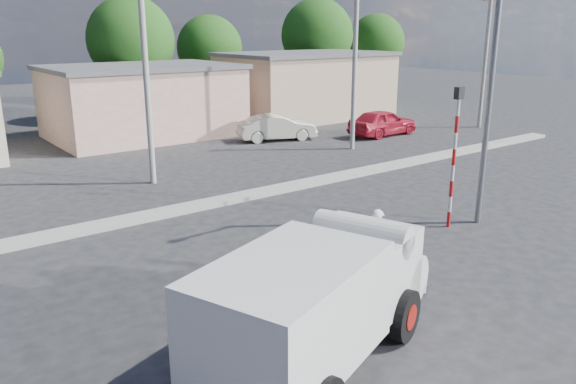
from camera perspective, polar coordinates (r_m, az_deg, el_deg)
ground_plane at (r=15.19m, az=13.08°, el=-7.47°), size 120.00×120.00×0.00m
median at (r=20.81m, az=-3.94°, el=-0.30°), size 40.00×0.80×0.16m
truck at (r=10.42m, az=3.58°, el=-10.46°), size 6.17×3.97×2.40m
bicycle at (r=13.65m, az=8.87°, el=-7.61°), size 2.03×0.78×1.05m
cyclist at (r=13.53m, az=8.93°, el=-6.36°), size 0.43×0.63×1.70m
car_cream at (r=31.36m, az=-1.14°, el=6.57°), size 4.59×2.87×1.43m
car_red at (r=33.24m, az=9.59°, el=6.99°), size 4.52×1.91×1.53m
traffic_pole at (r=17.74m, az=16.59°, el=4.51°), size 0.28×0.18×4.36m
streetlight at (r=18.04m, az=19.81°, el=12.03°), size 2.34×0.22×9.00m
building_row at (r=33.20m, az=-15.98°, el=8.98°), size 37.80×7.30×4.44m
tree_row at (r=41.53m, az=-11.37°, el=14.55°), size 51.24×7.43×8.42m
utility_poles at (r=25.16m, az=-2.94°, el=11.85°), size 35.40×0.24×8.00m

